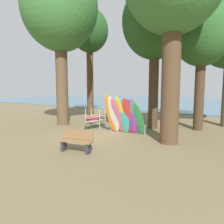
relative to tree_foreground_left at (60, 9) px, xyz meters
The scene contains 9 objects.
ground_plane 8.86m from the tree_foreground_left, 19.94° to the right, with size 80.00×80.00×0.00m, color brown.
lake_water 29.39m from the tree_foreground_left, 81.72° to the left, with size 80.00×36.00×0.10m, color #477084.
tree_foreground_left is the anchor object (origin of this frame).
tree_mid_behind 5.34m from the tree_foreground_left, 107.06° to the left, with size 3.40×3.40×9.66m.
tree_far_left_back 9.11m from the tree_foreground_left, 20.22° to the left, with size 3.33×3.33×7.65m.
tree_deep_back 6.29m from the tree_foreground_left, 20.44° to the left, with size 3.99×3.99×8.87m.
leaning_board_pile 8.41m from the tree_foreground_left, ahead, with size 2.32×1.19×2.23m.
board_storage_rack 7.66m from the tree_foreground_left, ahead, with size 1.15×2.13×1.25m.
park_bench 9.77m from the tree_foreground_left, 39.93° to the right, with size 1.45×0.68×0.85m.
Camera 1 is at (6.45, -8.81, 2.57)m, focal length 33.28 mm.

